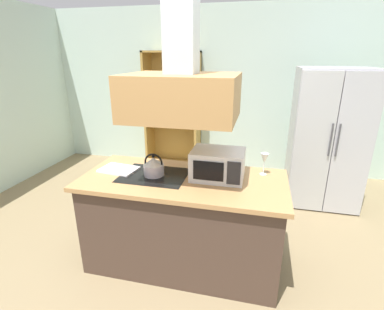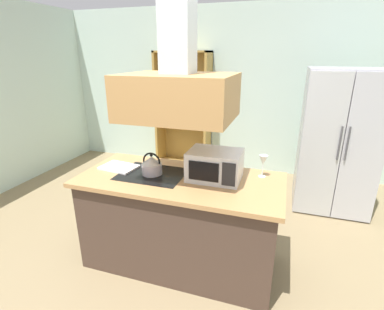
% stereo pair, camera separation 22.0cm
% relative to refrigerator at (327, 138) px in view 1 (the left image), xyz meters
% --- Properties ---
extents(ground_plane, '(7.80, 7.80, 0.00)m').
position_rel_refrigerator_xyz_m(ground_plane, '(-1.60, -1.97, -0.90)').
color(ground_plane, '#877351').
extents(wall_back, '(6.00, 0.12, 2.70)m').
position_rel_refrigerator_xyz_m(wall_back, '(-1.60, 1.03, 0.45)').
color(wall_back, silver).
rests_on(wall_back, ground).
extents(kitchen_island, '(1.83, 0.85, 0.90)m').
position_rel_refrigerator_xyz_m(kitchen_island, '(-1.51, -1.68, -0.44)').
color(kitchen_island, '#46342B').
rests_on(kitchen_island, ground).
extents(range_hood, '(0.90, 0.70, 1.26)m').
position_rel_refrigerator_xyz_m(range_hood, '(-1.51, -1.68, 0.84)').
color(range_hood, '#B6854C').
extents(refrigerator, '(0.90, 0.77, 1.80)m').
position_rel_refrigerator_xyz_m(refrigerator, '(0.00, 0.00, 0.00)').
color(refrigerator, '#B9B5BF').
rests_on(refrigerator, ground).
extents(dish_cabinet, '(0.93, 0.40, 2.00)m').
position_rel_refrigerator_xyz_m(dish_cabinet, '(-2.36, 0.81, -0.00)').
color(dish_cabinet, '#AE863F').
rests_on(dish_cabinet, ground).
extents(kettle, '(0.19, 0.19, 0.21)m').
position_rel_refrigerator_xyz_m(kettle, '(-1.78, -1.68, 0.09)').
color(kettle, '#BFB3BC').
rests_on(kettle, kitchen_island).
extents(cutting_board, '(0.37, 0.28, 0.02)m').
position_rel_refrigerator_xyz_m(cutting_board, '(-2.16, -1.64, 0.01)').
color(cutting_board, white).
rests_on(cutting_board, kitchen_island).
extents(microwave, '(0.46, 0.35, 0.26)m').
position_rel_refrigerator_xyz_m(microwave, '(-1.21, -1.60, 0.13)').
color(microwave, silver).
rests_on(microwave, kitchen_island).
extents(wine_glass_on_counter, '(0.08, 0.08, 0.21)m').
position_rel_refrigerator_xyz_m(wine_glass_on_counter, '(-0.81, -1.43, 0.15)').
color(wine_glass_on_counter, silver).
rests_on(wine_glass_on_counter, kitchen_island).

